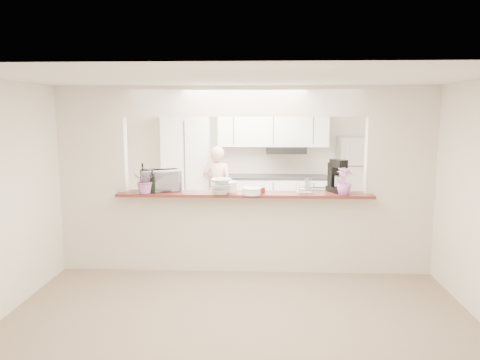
# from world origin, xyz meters

# --- Properties ---
(floor) EXTENTS (6.00, 6.00, 0.00)m
(floor) POSITION_xyz_m (0.00, 0.00, 0.00)
(floor) COLOR gray
(floor) RESTS_ON ground
(tile_overlay) EXTENTS (5.00, 2.90, 0.01)m
(tile_overlay) POSITION_xyz_m (0.00, 1.55, 0.01)
(tile_overlay) COLOR beige
(tile_overlay) RESTS_ON floor
(partition) EXTENTS (5.00, 0.15, 2.50)m
(partition) POSITION_xyz_m (0.00, 0.00, 1.48)
(partition) COLOR silver
(partition) RESTS_ON floor
(bar_counter) EXTENTS (3.40, 0.38, 1.09)m
(bar_counter) POSITION_xyz_m (0.00, -0.00, 0.58)
(bar_counter) COLOR silver
(bar_counter) RESTS_ON floor
(kitchen_cabinets) EXTENTS (3.15, 0.62, 2.25)m
(kitchen_cabinets) POSITION_xyz_m (-0.19, 2.72, 0.97)
(kitchen_cabinets) COLOR white
(kitchen_cabinets) RESTS_ON floor
(refrigerator) EXTENTS (0.75, 0.70, 1.70)m
(refrigerator) POSITION_xyz_m (2.05, 2.65, 0.85)
(refrigerator) COLOR #A7A8AC
(refrigerator) RESTS_ON floor
(flower_left) EXTENTS (0.34, 0.30, 0.36)m
(flower_left) POSITION_xyz_m (-1.30, -0.15, 1.27)
(flower_left) COLOR #DC74C5
(flower_left) RESTS_ON bar_counter
(wine_bottle_a) EXTENTS (0.08, 0.08, 0.38)m
(wine_bottle_a) POSITION_xyz_m (-1.40, 0.07, 1.24)
(wine_bottle_a) COLOR black
(wine_bottle_a) RESTS_ON bar_counter
(wine_bottle_b) EXTENTS (0.06, 0.06, 0.32)m
(wine_bottle_b) POSITION_xyz_m (-1.21, -0.15, 1.22)
(wine_bottle_b) COLOR black
(wine_bottle_b) RESTS_ON bar_counter
(toaster_oven) EXTENTS (0.61, 0.52, 0.28)m
(toaster_oven) POSITION_xyz_m (-1.15, 0.05, 1.23)
(toaster_oven) COLOR #A1A1A6
(toaster_oven) RESTS_ON bar_counter
(serving_bowls) EXTENTS (0.27, 0.27, 0.20)m
(serving_bowls) POSITION_xyz_m (-0.30, -0.17, 1.19)
(serving_bowls) COLOR silver
(serving_bowls) RESTS_ON bar_counter
(plate_stack_a) EXTENTS (0.30, 0.30, 0.14)m
(plate_stack_a) POSITION_xyz_m (-0.25, 0.03, 1.16)
(plate_stack_a) COLOR white
(plate_stack_a) RESTS_ON bar_counter
(plate_stack_b) EXTENTS (0.25, 0.25, 0.09)m
(plate_stack_b) POSITION_xyz_m (0.10, -0.19, 1.13)
(plate_stack_b) COLOR white
(plate_stack_b) RESTS_ON bar_counter
(red_bowl) EXTENTS (0.16, 0.16, 0.07)m
(red_bowl) POSITION_xyz_m (0.20, -0.03, 1.13)
(red_bowl) COLOR maroon
(red_bowl) RESTS_ON bar_counter
(tan_bowl) EXTENTS (0.14, 0.14, 0.06)m
(tan_bowl) POSITION_xyz_m (0.05, 0.08, 1.12)
(tan_bowl) COLOR #C0B087
(tan_bowl) RESTS_ON bar_counter
(utensil_caddy) EXTENTS (0.24, 0.18, 0.20)m
(utensil_caddy) POSITION_xyz_m (0.80, -0.05, 1.17)
(utensil_caddy) COLOR silver
(utensil_caddy) RESTS_ON bar_counter
(stand_mixer) EXTENTS (0.29, 0.35, 0.44)m
(stand_mixer) POSITION_xyz_m (1.24, 0.06, 1.29)
(stand_mixer) COLOR black
(stand_mixer) RESTS_ON bar_counter
(flower_right) EXTENTS (0.26, 0.26, 0.36)m
(flower_right) POSITION_xyz_m (1.30, -0.15, 1.27)
(flower_right) COLOR #C16AC5
(flower_right) RESTS_ON bar_counter
(person) EXTENTS (0.61, 0.45, 1.53)m
(person) POSITION_xyz_m (-0.58, 2.28, 0.77)
(person) COLOR #DEA690
(person) RESTS_ON floor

